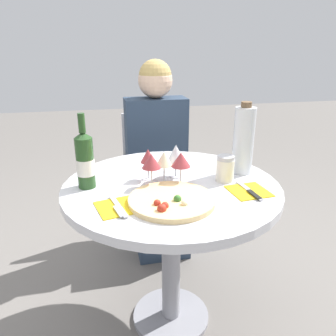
{
  "coord_description": "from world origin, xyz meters",
  "views": [
    {
      "loc": [
        -0.29,
        -1.26,
        1.29
      ],
      "look_at": [
        -0.03,
        -0.07,
        0.84
      ],
      "focal_mm": 35.0,
      "sensor_mm": 36.0,
      "label": 1
    }
  ],
  "objects_px": {
    "wine_bottle": "(85,160)",
    "tall_carafe": "(244,140)",
    "seated_diner": "(158,167)",
    "pizza_large": "(171,200)",
    "dining_table": "(171,210)",
    "chair_behind_diner": "(155,178)"
  },
  "relations": [
    {
      "from": "seated_diner",
      "to": "wine_bottle",
      "type": "xyz_separation_m",
      "value": [
        -0.42,
        -0.64,
        0.29
      ]
    },
    {
      "from": "seated_diner",
      "to": "wine_bottle",
      "type": "height_order",
      "value": "seated_diner"
    },
    {
      "from": "dining_table",
      "to": "seated_diner",
      "type": "xyz_separation_m",
      "value": [
        0.07,
        0.68,
        -0.05
      ]
    },
    {
      "from": "seated_diner",
      "to": "tall_carafe",
      "type": "relative_size",
      "value": 3.74
    },
    {
      "from": "chair_behind_diner",
      "to": "wine_bottle",
      "type": "xyz_separation_m",
      "value": [
        -0.42,
        -0.77,
        0.42
      ]
    },
    {
      "from": "seated_diner",
      "to": "pizza_large",
      "type": "xyz_separation_m",
      "value": [
        -0.11,
        -0.86,
        0.18
      ]
    },
    {
      "from": "chair_behind_diner",
      "to": "tall_carafe",
      "type": "height_order",
      "value": "tall_carafe"
    },
    {
      "from": "dining_table",
      "to": "tall_carafe",
      "type": "distance_m",
      "value": 0.45
    },
    {
      "from": "dining_table",
      "to": "seated_diner",
      "type": "relative_size",
      "value": 0.76
    },
    {
      "from": "chair_behind_diner",
      "to": "tall_carafe",
      "type": "xyz_separation_m",
      "value": [
        0.28,
        -0.75,
        0.46
      ]
    },
    {
      "from": "dining_table",
      "to": "seated_diner",
      "type": "height_order",
      "value": "seated_diner"
    },
    {
      "from": "chair_behind_diner",
      "to": "seated_diner",
      "type": "relative_size",
      "value": 0.71
    },
    {
      "from": "dining_table",
      "to": "pizza_large",
      "type": "xyz_separation_m",
      "value": [
        -0.04,
        -0.18,
        0.14
      ]
    },
    {
      "from": "dining_table",
      "to": "tall_carafe",
      "type": "xyz_separation_m",
      "value": [
        0.35,
        0.06,
        0.28
      ]
    },
    {
      "from": "wine_bottle",
      "to": "seated_diner",
      "type": "bearing_deg",
      "value": 56.57
    },
    {
      "from": "wine_bottle",
      "to": "tall_carafe",
      "type": "bearing_deg",
      "value": 1.77
    },
    {
      "from": "dining_table",
      "to": "chair_behind_diner",
      "type": "relative_size",
      "value": 1.07
    },
    {
      "from": "chair_behind_diner",
      "to": "wine_bottle",
      "type": "height_order",
      "value": "wine_bottle"
    },
    {
      "from": "dining_table",
      "to": "wine_bottle",
      "type": "height_order",
      "value": "wine_bottle"
    },
    {
      "from": "chair_behind_diner",
      "to": "pizza_large",
      "type": "xyz_separation_m",
      "value": [
        -0.11,
        -0.99,
        0.31
      ]
    },
    {
      "from": "dining_table",
      "to": "wine_bottle",
      "type": "xyz_separation_m",
      "value": [
        -0.35,
        0.04,
        0.24
      ]
    },
    {
      "from": "wine_bottle",
      "to": "dining_table",
      "type": "bearing_deg",
      "value": -6.75
    }
  ]
}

